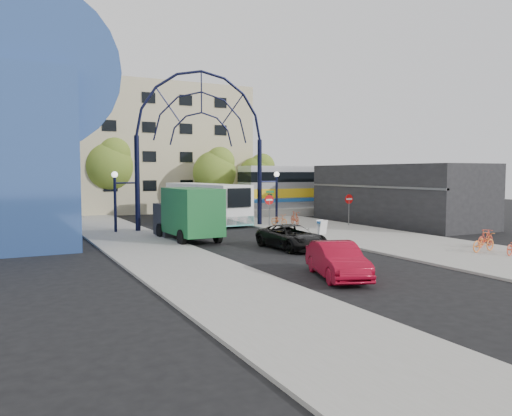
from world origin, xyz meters
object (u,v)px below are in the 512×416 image
do_not_enter_sign (349,202)px  gateway_arch (202,117)px  train_car (347,186)px  bike_far_b (485,238)px  bike_near_a (279,220)px  tree_north_c (258,173)px  stop_sign (269,203)px  city_bus (205,202)px  tree_north_b (109,163)px  green_truck (187,214)px  tree_north_a (216,170)px  street_name_sign (270,200)px  red_sedan (337,260)px  bike_far_a (483,242)px  sandwich_board (322,225)px  black_suv (292,237)px  bike_near_b (295,218)px

do_not_enter_sign → gateway_arch: bearing=160.0°
train_car → bike_far_b: 26.90m
bike_near_a → tree_north_c: bearing=52.8°
gateway_arch → stop_sign: gateway_arch is taller
train_car → city_bus: 18.26m
tree_north_b → bike_near_a: (9.79, -17.55, -4.69)m
green_truck → bike_near_a: green_truck is taller
stop_sign → tree_north_a: bearing=84.6°
do_not_enter_sign → green_truck: green_truck is taller
street_name_sign → tree_north_b: 19.81m
tree_north_a → red_sedan: (-7.75, -31.44, -3.87)m
tree_north_c → bike_far_a: 32.38m
sandwich_board → bike_far_b: (4.90, -9.04, -0.11)m
city_bus → black_suv: size_ratio=2.51×
sandwich_board → red_sedan: bearing=-122.2°
green_truck → gateway_arch: bearing=58.8°
tree_north_a → bike_near_b: size_ratio=3.93×
gateway_arch → tree_north_a: (6.12, 11.93, -3.95)m
street_name_sign → tree_north_a: size_ratio=0.40×
street_name_sign → green_truck: 9.59m
tree_north_c → black_suv: 28.53m
sandwich_board → tree_north_b: 26.15m
green_truck → black_suv: green_truck is taller
tree_north_b → tree_north_a: bearing=-21.8°
tree_north_a → green_truck: bearing=-117.9°
bike_near_a → bike_near_b: (1.54, 0.10, 0.08)m
stop_sign → tree_north_b: (-8.68, 17.93, 3.27)m
do_not_enter_sign → red_sedan: (-12.63, -15.52, -1.24)m
do_not_enter_sign → tree_north_c: (1.12, 17.93, 2.30)m
black_suv → bike_far_b: bearing=-29.3°
do_not_enter_sign → bike_near_a: 5.79m
city_bus → bike_near_a: 7.44m
stop_sign → bike_far_b: stop_sign is taller
red_sedan → bike_near_b: red_sedan is taller
gateway_arch → bike_far_a: (9.02, -18.10, -7.94)m
sandwich_board → red_sedan: red_sedan is taller
city_bus → bike_far_a: size_ratio=6.54×
stop_sign → train_car: size_ratio=0.10×
train_car → bike_near_a: size_ratio=14.51×
train_car → sandwich_board: bearing=-131.9°
gateway_arch → bike_near_a: gateway_arch is taller
black_suv → bike_far_b: black_suv is taller
train_car → bike_near_b: (-12.55, -9.52, -2.25)m
do_not_enter_sign → train_car: bearing=53.1°
bike_near_a → green_truck: bearing=-170.9°
bike_near_a → train_car: bearing=18.9°
sandwich_board → green_truck: bearing=166.2°
tree_north_a → tree_north_b: size_ratio=0.88×
sandwich_board → city_bus: size_ratio=0.08×
sandwich_board → tree_north_c: (6.52, 21.95, 3.53)m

